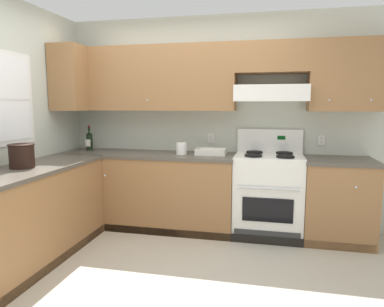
{
  "coord_description": "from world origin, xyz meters",
  "views": [
    {
      "loc": [
        0.95,
        -2.77,
        1.5
      ],
      "look_at": [
        0.18,
        0.7,
        1.0
      ],
      "focal_mm": 33.12,
      "sensor_mm": 36.0,
      "label": 1
    }
  ],
  "objects_px": {
    "stove": "(268,194)",
    "bucket": "(22,155)",
    "wine_bottle": "(89,140)",
    "bowl": "(211,153)",
    "paper_towel_roll": "(182,148)"
  },
  "relations": [
    {
      "from": "bowl",
      "to": "bucket",
      "type": "xyz_separation_m",
      "value": [
        -1.57,
        -1.22,
        0.09
      ]
    },
    {
      "from": "bucket",
      "to": "bowl",
      "type": "bearing_deg",
      "value": 37.87
    },
    {
      "from": "wine_bottle",
      "to": "bucket",
      "type": "bearing_deg",
      "value": -89.38
    },
    {
      "from": "paper_towel_roll",
      "to": "bucket",
      "type": "bearing_deg",
      "value": -136.44
    },
    {
      "from": "stove",
      "to": "paper_towel_roll",
      "type": "bearing_deg",
      "value": -178.35
    },
    {
      "from": "stove",
      "to": "bucket",
      "type": "height_order",
      "value": "stove"
    },
    {
      "from": "stove",
      "to": "bowl",
      "type": "bearing_deg",
      "value": 177.97
    },
    {
      "from": "bowl",
      "to": "paper_towel_roll",
      "type": "bearing_deg",
      "value": -171.26
    },
    {
      "from": "stove",
      "to": "wine_bottle",
      "type": "relative_size",
      "value": 3.77
    },
    {
      "from": "wine_bottle",
      "to": "paper_towel_roll",
      "type": "relative_size",
      "value": 2.26
    },
    {
      "from": "stove",
      "to": "bowl",
      "type": "xyz_separation_m",
      "value": [
        -0.67,
        0.02,
        0.46
      ]
    },
    {
      "from": "wine_bottle",
      "to": "bucket",
      "type": "height_order",
      "value": "wine_bottle"
    },
    {
      "from": "stove",
      "to": "bucket",
      "type": "bearing_deg",
      "value": -151.81
    },
    {
      "from": "bucket",
      "to": "paper_towel_roll",
      "type": "bearing_deg",
      "value": 43.56
    },
    {
      "from": "wine_bottle",
      "to": "bowl",
      "type": "bearing_deg",
      "value": -2.3
    }
  ]
}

